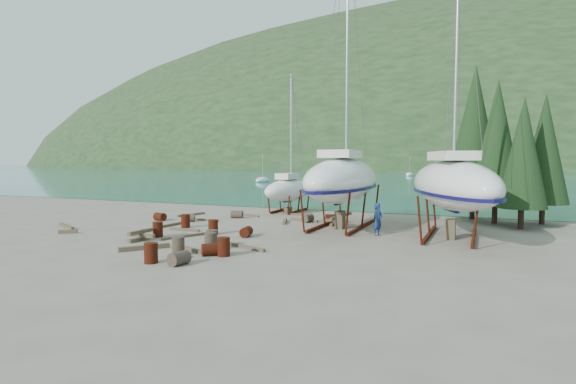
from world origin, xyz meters
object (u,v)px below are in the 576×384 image
at_px(large_sailboat_near, 343,180).
at_px(worker, 378,219).
at_px(large_sailboat_far, 452,184).
at_px(small_sailboat_shore, 289,189).

bearing_deg(large_sailboat_near, worker, -41.45).
xyz_separation_m(large_sailboat_near, large_sailboat_far, (6.83, -1.23, -0.10)).
distance_m(large_sailboat_far, small_sailboat_shore, 15.85).
height_order(large_sailboat_near, large_sailboat_far, large_sailboat_near).
xyz_separation_m(small_sailboat_shore, worker, (9.64, -9.09, -0.97)).
xyz_separation_m(large_sailboat_far, small_sailboat_shore, (-13.64, 8.00, -1.12)).
height_order(large_sailboat_near, small_sailboat_shore, large_sailboat_near).
relative_size(large_sailboat_near, small_sailboat_shore, 1.67).
relative_size(large_sailboat_far, small_sailboat_shore, 1.59).
bearing_deg(worker, large_sailboat_near, 68.67).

